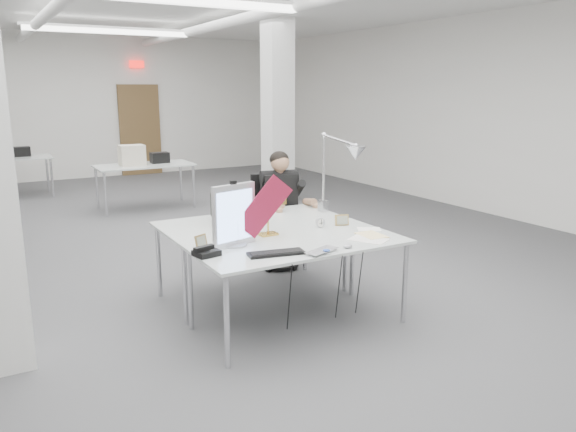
% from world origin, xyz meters
% --- Properties ---
extents(room_shell, '(10.04, 14.04, 3.24)m').
position_xyz_m(room_shell, '(0.04, 0.13, 1.69)').
color(room_shell, '#464648').
rests_on(room_shell, ground).
extents(desk_main, '(1.80, 0.90, 0.02)m').
position_xyz_m(desk_main, '(0.00, -2.50, 0.74)').
color(desk_main, silver).
rests_on(desk_main, room_shell).
extents(desk_second, '(1.80, 0.90, 0.02)m').
position_xyz_m(desk_second, '(0.00, -1.60, 0.74)').
color(desk_second, silver).
rests_on(desk_second, room_shell).
extents(bg_desk_a, '(1.60, 0.80, 0.02)m').
position_xyz_m(bg_desk_a, '(0.20, 3.00, 0.74)').
color(bg_desk_a, silver).
rests_on(bg_desk_a, room_shell).
extents(bg_desk_b, '(1.60, 0.80, 0.02)m').
position_xyz_m(bg_desk_b, '(-1.80, 5.20, 0.74)').
color(bg_desk_b, silver).
rests_on(bg_desk_b, room_shell).
extents(office_chair, '(0.56, 0.56, 0.96)m').
position_xyz_m(office_chair, '(0.64, -0.94, 0.48)').
color(office_chair, black).
rests_on(office_chair, room_shell).
extents(seated_person, '(0.53, 0.62, 0.81)m').
position_xyz_m(seated_person, '(0.64, -0.99, 0.90)').
color(seated_person, black).
rests_on(seated_person, office_chair).
extents(monitor, '(0.41, 0.14, 0.51)m').
position_xyz_m(monitor, '(-0.52, -2.32, 1.01)').
color(monitor, silver).
rests_on(monitor, desk_main).
extents(pennant, '(0.49, 0.13, 0.53)m').
position_xyz_m(pennant, '(-0.26, -2.36, 1.06)').
color(pennant, maroon).
rests_on(pennant, monitor).
extents(keyboard, '(0.46, 0.23, 0.02)m').
position_xyz_m(keyboard, '(-0.34, -2.72, 0.77)').
color(keyboard, black).
rests_on(keyboard, desk_main).
extents(laptop, '(0.35, 0.29, 0.02)m').
position_xyz_m(laptop, '(0.01, -2.89, 0.77)').
color(laptop, silver).
rests_on(laptop, desk_main).
extents(mouse, '(0.09, 0.06, 0.03)m').
position_xyz_m(mouse, '(0.25, -2.85, 0.77)').
color(mouse, '#A3A3A8').
rests_on(mouse, desk_main).
extents(bankers_lamp, '(0.31, 0.12, 0.35)m').
position_xyz_m(bankers_lamp, '(-0.12, -2.16, 0.93)').
color(bankers_lamp, gold).
rests_on(bankers_lamp, desk_main).
extents(desk_phone, '(0.21, 0.19, 0.04)m').
position_xyz_m(desk_phone, '(-0.82, -2.48, 0.78)').
color(desk_phone, black).
rests_on(desk_phone, desk_main).
extents(picture_frame_left, '(0.13, 0.08, 0.10)m').
position_xyz_m(picture_frame_left, '(-0.77, -2.21, 0.80)').
color(picture_frame_left, olive).
rests_on(picture_frame_left, desk_main).
extents(picture_frame_right, '(0.14, 0.07, 0.10)m').
position_xyz_m(picture_frame_right, '(0.65, -2.18, 0.81)').
color(picture_frame_right, '#B08D4B').
rests_on(picture_frame_right, desk_main).
extents(desk_clock, '(0.09, 0.05, 0.09)m').
position_xyz_m(desk_clock, '(0.43, -2.15, 0.81)').
color(desk_clock, '#B9B9BE').
rests_on(desk_clock, desk_main).
extents(paper_stack_a, '(0.34, 0.38, 0.01)m').
position_xyz_m(paper_stack_a, '(0.55, -2.72, 0.76)').
color(paper_stack_a, white).
rests_on(paper_stack_a, desk_main).
extents(paper_stack_b, '(0.21, 0.28, 0.01)m').
position_xyz_m(paper_stack_b, '(0.66, -2.62, 0.76)').
color(paper_stack_b, '#FCDF97').
rests_on(paper_stack_b, desk_main).
extents(paper_stack_c, '(0.25, 0.23, 0.01)m').
position_xyz_m(paper_stack_c, '(0.78, -2.44, 0.76)').
color(paper_stack_c, white).
rests_on(paper_stack_c, desk_main).
extents(beige_monitor, '(0.40, 0.38, 0.32)m').
position_xyz_m(beige_monitor, '(-0.21, -1.59, 0.91)').
color(beige_monitor, beige).
rests_on(beige_monitor, desk_second).
extents(architect_lamp, '(0.33, 0.65, 0.80)m').
position_xyz_m(architect_lamp, '(0.83, -1.84, 1.16)').
color(architect_lamp, silver).
rests_on(architect_lamp, desk_second).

